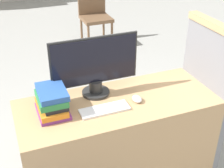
% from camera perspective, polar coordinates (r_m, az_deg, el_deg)
% --- Properties ---
extents(desk, '(1.40, 0.57, 0.76)m').
position_cam_1_polar(desk, '(2.41, 0.95, -10.87)').
color(desk, tan).
rests_on(desk, ground_plane).
extents(carrel_divider, '(0.07, 0.56, 1.25)m').
position_cam_1_polar(carrel_divider, '(2.56, 16.29, -2.35)').
color(carrel_divider, slate).
rests_on(carrel_divider, ground_plane).
extents(monitor, '(0.63, 0.20, 0.44)m').
position_cam_1_polar(monitor, '(2.16, -3.14, 3.34)').
color(monitor, '#282828').
rests_on(monitor, desk).
extents(keyboard, '(0.33, 0.12, 0.02)m').
position_cam_1_polar(keyboard, '(2.08, -1.36, -4.70)').
color(keyboard, white).
rests_on(keyboard, desk).
extents(mouse, '(0.06, 0.09, 0.04)m').
position_cam_1_polar(mouse, '(2.18, 4.59, -2.72)').
color(mouse, silver).
rests_on(mouse, desk).
extents(book_stack, '(0.20, 0.27, 0.17)m').
position_cam_1_polar(book_stack, '(2.06, -10.90, -3.17)').
color(book_stack, '#7A3384').
rests_on(book_stack, desk).
extents(far_chair, '(0.44, 0.44, 0.88)m').
position_cam_1_polar(far_chair, '(5.00, -3.25, 12.89)').
color(far_chair, brown).
rests_on(far_chair, ground_plane).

